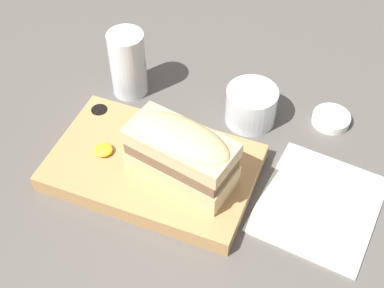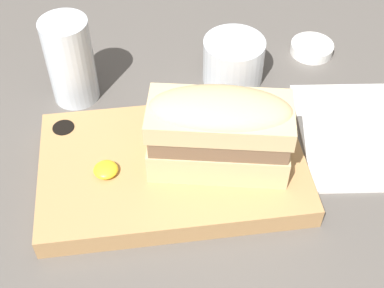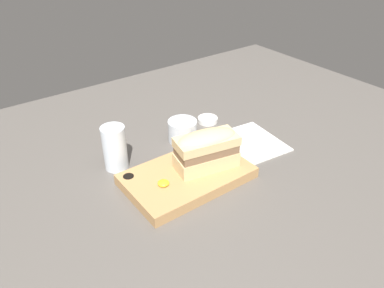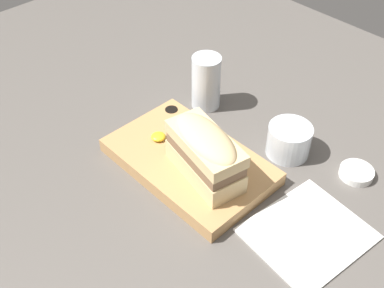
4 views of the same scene
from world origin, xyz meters
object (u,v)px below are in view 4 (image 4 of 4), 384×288
object	(u,v)px
serving_board	(189,161)
water_glass	(206,85)
sandwich	(204,151)
wine_glass	(289,142)
napkin	(308,233)
condiment_dish	(356,173)

from	to	relation	value
serving_board	water_glass	world-z (taller)	water_glass
sandwich	wine_glass	xyz separation A→B (cm)	(5.32, 17.45, -5.37)
water_glass	wine_glass	distance (cm)	21.69
serving_board	wine_glass	distance (cm)	19.37
napkin	condiment_dish	xyz separation A→B (cm)	(-1.91, 17.29, 0.54)
water_glass	napkin	bearing A→B (deg)	-18.79
serving_board	sandwich	distance (cm)	8.40
water_glass	napkin	world-z (taller)	water_glass
serving_board	sandwich	xyz separation A→B (cm)	(4.92, -1.07, 6.72)
serving_board	water_glass	size ratio (longest dim) A/B	2.57
water_glass	napkin	xyz separation A→B (cm)	(36.11, -12.29, -4.91)
serving_board	napkin	bearing A→B (deg)	7.54
serving_board	wine_glass	size ratio (longest dim) A/B	3.64
sandwich	wine_glass	distance (cm)	19.02
serving_board	water_glass	xyz separation A→B (cm)	(-11.30, 15.57, 3.73)
serving_board	wine_glass	world-z (taller)	wine_glass
wine_glass	napkin	xyz separation A→B (cm)	(14.57, -13.10, -2.54)
serving_board	water_glass	bearing A→B (deg)	125.97
water_glass	wine_glass	world-z (taller)	water_glass
condiment_dish	sandwich	bearing A→B (deg)	-129.71
napkin	sandwich	bearing A→B (deg)	-167.65
water_glass	condiment_dish	world-z (taller)	water_glass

